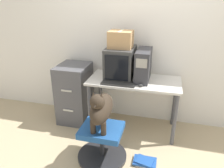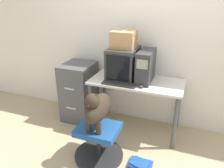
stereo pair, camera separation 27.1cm
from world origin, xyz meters
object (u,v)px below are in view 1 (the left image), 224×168
(pc_tower, at_px, (143,65))
(office_chair, at_px, (102,143))
(book_stack_floor, at_px, (145,162))
(filing_cabinet, at_px, (75,93))
(keyboard, at_px, (118,83))
(crt_monitor, at_px, (120,63))
(cardboard_box, at_px, (121,39))
(dog, at_px, (101,108))

(pc_tower, height_order, office_chair, pc_tower)
(book_stack_floor, bearing_deg, office_chair, -178.35)
(office_chair, distance_m, book_stack_floor, 0.55)
(filing_cabinet, bearing_deg, book_stack_floor, -32.03)
(keyboard, bearing_deg, filing_cabinet, 161.93)
(crt_monitor, bearing_deg, keyboard, -82.84)
(office_chair, bearing_deg, keyboard, 81.52)
(keyboard, xyz_separation_m, filing_cabinet, (-0.73, 0.24, -0.34))
(book_stack_floor, bearing_deg, filing_cabinet, 147.97)
(cardboard_box, distance_m, book_stack_floor, 1.55)
(keyboard, distance_m, dog, 0.53)
(crt_monitor, height_order, filing_cabinet, crt_monitor)
(pc_tower, height_order, dog, pc_tower)
(pc_tower, bearing_deg, office_chair, -115.34)
(dog, bearing_deg, book_stack_floor, 1.76)
(dog, xyz_separation_m, filing_cabinet, (-0.66, 0.75, -0.24))
(dog, distance_m, cardboard_box, 0.99)
(filing_cabinet, relative_size, book_stack_floor, 3.31)
(cardboard_box, bearing_deg, pc_tower, -2.43)
(pc_tower, xyz_separation_m, keyboard, (-0.28, -0.25, -0.19))
(pc_tower, bearing_deg, cardboard_box, 177.57)
(pc_tower, xyz_separation_m, office_chair, (-0.36, -0.76, -0.77))
(crt_monitor, bearing_deg, cardboard_box, 90.00)
(book_stack_floor, bearing_deg, dog, -178.24)
(office_chair, height_order, dog, dog)
(office_chair, distance_m, cardboard_box, 1.34)
(crt_monitor, height_order, dog, crt_monitor)
(dog, bearing_deg, filing_cabinet, 131.15)
(keyboard, height_order, dog, dog)
(crt_monitor, xyz_separation_m, book_stack_floor, (0.48, -0.75, -0.95))
(keyboard, distance_m, office_chair, 0.78)
(pc_tower, height_order, book_stack_floor, pc_tower)
(filing_cabinet, height_order, cardboard_box, cardboard_box)
(cardboard_box, bearing_deg, crt_monitor, -90.00)
(dog, height_order, book_stack_floor, dog)
(crt_monitor, xyz_separation_m, cardboard_box, (0.00, 0.00, 0.32))
(crt_monitor, xyz_separation_m, filing_cabinet, (-0.70, -0.02, -0.53))
(dog, bearing_deg, pc_tower, 64.69)
(crt_monitor, height_order, book_stack_floor, crt_monitor)
(keyboard, relative_size, book_stack_floor, 1.64)
(pc_tower, height_order, keyboard, pc_tower)
(pc_tower, relative_size, dog, 0.88)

